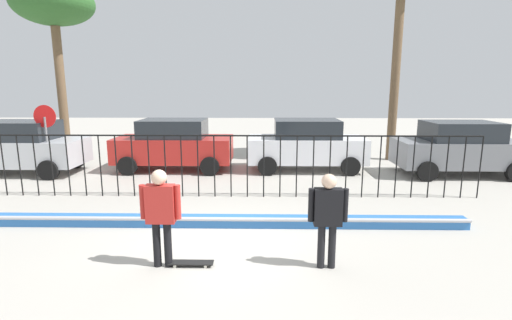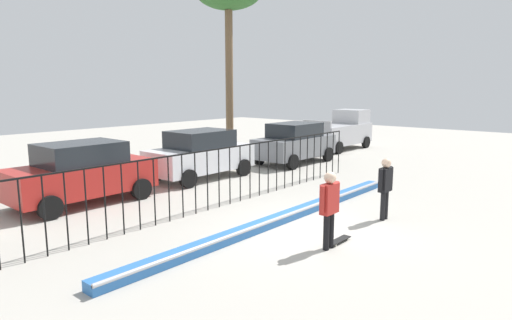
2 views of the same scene
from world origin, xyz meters
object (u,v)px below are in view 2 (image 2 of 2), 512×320
(skateboard, at_px, (339,240))
(parked_car_red, at_px, (82,173))
(camera_operator, at_px, (385,183))
(parked_car_gray, at_px, (295,143))
(skateboarder, at_px, (329,203))
(pickup_truck, at_px, (340,131))
(parked_car_white, at_px, (201,154))

(skateboard, height_order, parked_car_red, parked_car_red)
(camera_operator, xyz_separation_m, parked_car_gray, (5.80, 7.15, -0.04))
(skateboarder, relative_size, skateboard, 2.19)
(camera_operator, relative_size, parked_car_red, 0.39)
(skateboarder, height_order, pickup_truck, pickup_truck)
(parked_car_white, xyz_separation_m, parked_car_gray, (5.30, -0.73, 0.00))
(skateboarder, bearing_deg, camera_operator, -21.49)
(parked_car_red, height_order, parked_car_white, same)
(skateboarder, xyz_separation_m, parked_car_red, (-1.58, 7.82, -0.08))
(skateboard, height_order, parked_car_white, parked_car_white)
(skateboarder, bearing_deg, parked_car_red, 79.81)
(pickup_truck, bearing_deg, parked_car_gray, -171.31)
(camera_operator, bearing_deg, parked_car_red, -45.19)
(parked_car_gray, bearing_deg, parked_car_red, -179.62)
(skateboard, distance_m, parked_car_gray, 10.90)
(pickup_truck, bearing_deg, camera_operator, -144.70)
(skateboard, relative_size, parked_car_gray, 0.19)
(camera_operator, xyz_separation_m, parked_car_white, (0.50, 7.88, -0.04))
(camera_operator, distance_m, parked_car_white, 7.90)
(parked_car_red, bearing_deg, parked_car_white, -0.07)
(skateboarder, bearing_deg, parked_car_white, 45.21)
(skateboarder, distance_m, parked_car_red, 7.98)
(skateboard, height_order, pickup_truck, pickup_truck)
(skateboard, relative_size, camera_operator, 0.47)
(pickup_truck, bearing_deg, skateboarder, -150.41)
(parked_car_gray, bearing_deg, skateboarder, -136.40)
(parked_car_white, bearing_deg, skateboarder, -110.36)
(camera_operator, relative_size, parked_car_white, 0.39)
(skateboard, xyz_separation_m, parked_car_gray, (8.19, 7.14, 0.91))
(camera_operator, height_order, parked_car_white, parked_car_white)
(skateboarder, bearing_deg, skateboard, -20.41)
(parked_car_red, distance_m, parked_car_white, 4.96)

